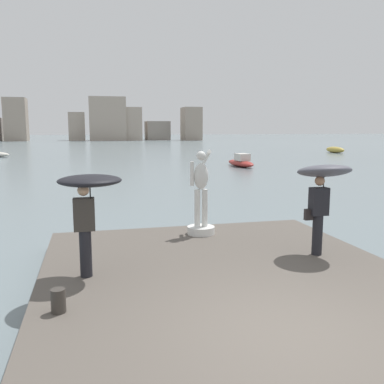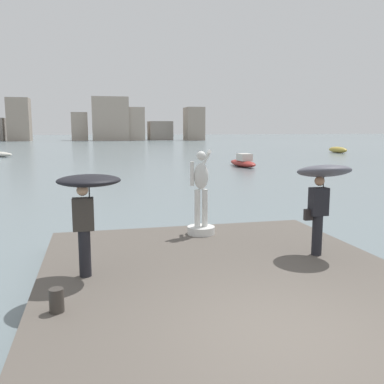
{
  "view_description": "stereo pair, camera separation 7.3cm",
  "coord_description": "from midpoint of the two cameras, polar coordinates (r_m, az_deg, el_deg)",
  "views": [
    {
      "loc": [
        -2.47,
        -4.87,
        3.12
      ],
      "look_at": [
        0.0,
        5.2,
        1.55
      ],
      "focal_mm": 38.98,
      "sensor_mm": 36.0,
      "label": 1
    },
    {
      "loc": [
        -2.4,
        -4.88,
        3.12
      ],
      "look_at": [
        0.0,
        5.2,
        1.55
      ],
      "focal_mm": 38.98,
      "sensor_mm": 36.0,
      "label": 2
    }
  ],
  "objects": [
    {
      "name": "onlooker_left",
      "position": [
        7.83,
        -14.26,
        -0.27
      ],
      "size": [
        1.17,
        1.17,
        1.9
      ],
      "color": "black",
      "rests_on": "pier"
    },
    {
      "name": "onlooker_right",
      "position": [
        9.36,
        17.23,
        1.38
      ],
      "size": [
        1.14,
        1.16,
        2.04
      ],
      "color": "black",
      "rests_on": "pier"
    },
    {
      "name": "pier",
      "position": [
        7.59,
        6.24,
        -14.06
      ],
      "size": [
        6.99,
        9.39,
        0.4
      ],
      "primitive_type": "cube",
      "color": "#564F47",
      "rests_on": "ground"
    },
    {
      "name": "boat_near",
      "position": [
        35.25,
        6.65,
        4.1
      ],
      "size": [
        1.43,
        4.59,
        1.1
      ],
      "color": "#9E2D28",
      "rests_on": "ground"
    },
    {
      "name": "distant_skyline",
      "position": [
        118.78,
        -12.97,
        9.14
      ],
      "size": [
        61.61,
        12.47,
        11.69
      ],
      "color": "gray",
      "rests_on": "ground"
    },
    {
      "name": "ground_plane",
      "position": [
        45.05,
        -10.7,
        4.49
      ],
      "size": [
        400.0,
        400.0,
        0.0
      ],
      "primitive_type": "plane",
      "color": "slate"
    },
    {
      "name": "mooring_bollard",
      "position": [
        6.74,
        -18.12,
        -13.95
      ],
      "size": [
        0.22,
        0.22,
        0.36
      ],
      "primitive_type": "cylinder",
      "color": "#38332D",
      "rests_on": "pier"
    },
    {
      "name": "boat_mid",
      "position": [
        58.48,
        18.95,
        5.48
      ],
      "size": [
        1.2,
        3.79,
        0.81
      ],
      "color": "#B2993D",
      "rests_on": "ground"
    },
    {
      "name": "statue_white_figure",
      "position": [
        10.81,
        1.04,
        -1.58
      ],
      "size": [
        0.72,
        0.92,
        2.2
      ],
      "color": "silver",
      "rests_on": "pier"
    }
  ]
}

